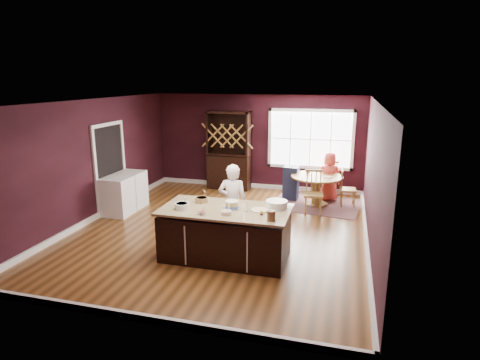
{
  "coord_description": "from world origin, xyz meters",
  "views": [
    {
      "loc": [
        2.49,
        -7.66,
        3.15
      ],
      "look_at": [
        0.35,
        0.27,
        1.05
      ],
      "focal_mm": 30.0,
      "sensor_mm": 36.0,
      "label": 1
    }
  ],
  "objects_px": {
    "chair_south": "(313,193)",
    "chair_north": "(329,178)",
    "dining_table": "(316,184)",
    "dryer": "(131,189)",
    "toddler": "(289,169)",
    "baker": "(233,203)",
    "high_chair": "(291,182)",
    "kitchen_island": "(226,234)",
    "layer_cake": "(232,205)",
    "washer": "(117,196)",
    "chair_east": "(348,188)",
    "seated_woman": "(329,177)",
    "hutch": "(229,151)"
  },
  "relations": [
    {
      "from": "dining_table",
      "to": "chair_east",
      "type": "relative_size",
      "value": 1.37
    },
    {
      "from": "kitchen_island",
      "to": "toddler",
      "type": "height_order",
      "value": "toddler"
    },
    {
      "from": "baker",
      "to": "high_chair",
      "type": "bearing_deg",
      "value": -107.92
    },
    {
      "from": "kitchen_island",
      "to": "high_chair",
      "type": "xyz_separation_m",
      "value": [
        0.63,
        3.85,
        0.03
      ]
    },
    {
      "from": "chair_east",
      "to": "chair_south",
      "type": "bearing_deg",
      "value": 131.78
    },
    {
      "from": "baker",
      "to": "high_chair",
      "type": "height_order",
      "value": "baker"
    },
    {
      "from": "seated_woman",
      "to": "dining_table",
      "type": "bearing_deg",
      "value": 40.16
    },
    {
      "from": "chair_east",
      "to": "dryer",
      "type": "height_order",
      "value": "chair_east"
    },
    {
      "from": "layer_cake",
      "to": "chair_north",
      "type": "xyz_separation_m",
      "value": [
        1.48,
        4.38,
        -0.47
      ]
    },
    {
      "from": "chair_south",
      "to": "baker",
      "type": "bearing_deg",
      "value": -130.45
    },
    {
      "from": "dining_table",
      "to": "hutch",
      "type": "distance_m",
      "value": 2.8
    },
    {
      "from": "layer_cake",
      "to": "high_chair",
      "type": "relative_size",
      "value": 0.35
    },
    {
      "from": "seated_woman",
      "to": "high_chair",
      "type": "height_order",
      "value": "seated_woman"
    },
    {
      "from": "chair_east",
      "to": "hutch",
      "type": "relative_size",
      "value": 0.42
    },
    {
      "from": "high_chair",
      "to": "washer",
      "type": "height_order",
      "value": "high_chair"
    },
    {
      "from": "dryer",
      "to": "dining_table",
      "type": "bearing_deg",
      "value": 17.4
    },
    {
      "from": "chair_north",
      "to": "dryer",
      "type": "bearing_deg",
      "value": 16.94
    },
    {
      "from": "chair_east",
      "to": "kitchen_island",
      "type": "bearing_deg",
      "value": 144.79
    },
    {
      "from": "kitchen_island",
      "to": "seated_woman",
      "type": "height_order",
      "value": "seated_woman"
    },
    {
      "from": "dryer",
      "to": "chair_south",
      "type": "bearing_deg",
      "value": 7.77
    },
    {
      "from": "layer_cake",
      "to": "hutch",
      "type": "xyz_separation_m",
      "value": [
        -1.38,
        4.44,
        0.13
      ]
    },
    {
      "from": "kitchen_island",
      "to": "chair_east",
      "type": "relative_size",
      "value": 2.4
    },
    {
      "from": "chair_east",
      "to": "seated_woman",
      "type": "bearing_deg",
      "value": 47.99
    },
    {
      "from": "chair_north",
      "to": "dryer",
      "type": "xyz_separation_m",
      "value": [
        -4.73,
        -2.24,
        -0.07
      ]
    },
    {
      "from": "washer",
      "to": "layer_cake",
      "type": "bearing_deg",
      "value": -24.85
    },
    {
      "from": "kitchen_island",
      "to": "hutch",
      "type": "bearing_deg",
      "value": 105.83
    },
    {
      "from": "high_chair",
      "to": "layer_cake",
      "type": "bearing_deg",
      "value": -94.09
    },
    {
      "from": "layer_cake",
      "to": "dryer",
      "type": "distance_m",
      "value": 3.92
    },
    {
      "from": "toddler",
      "to": "baker",
      "type": "bearing_deg",
      "value": -101.51
    },
    {
      "from": "layer_cake",
      "to": "dryer",
      "type": "height_order",
      "value": "layer_cake"
    },
    {
      "from": "seated_woman",
      "to": "toddler",
      "type": "relative_size",
      "value": 4.97
    },
    {
      "from": "toddler",
      "to": "chair_east",
      "type": "bearing_deg",
      "value": -10.68
    },
    {
      "from": "high_chair",
      "to": "chair_south",
      "type": "bearing_deg",
      "value": -53.81
    },
    {
      "from": "chair_south",
      "to": "chair_north",
      "type": "bearing_deg",
      "value": 73.92
    },
    {
      "from": "dining_table",
      "to": "high_chair",
      "type": "xyz_separation_m",
      "value": [
        -0.68,
        0.27,
        -0.07
      ]
    },
    {
      "from": "high_chair",
      "to": "hutch",
      "type": "relative_size",
      "value": 0.42
    },
    {
      "from": "dining_table",
      "to": "toddler",
      "type": "distance_m",
      "value": 0.87
    },
    {
      "from": "kitchen_island",
      "to": "layer_cake",
      "type": "height_order",
      "value": "layer_cake"
    },
    {
      "from": "chair_south",
      "to": "layer_cake",
      "type": "bearing_deg",
      "value": -119.63
    },
    {
      "from": "baker",
      "to": "chair_north",
      "type": "height_order",
      "value": "baker"
    },
    {
      "from": "baker",
      "to": "washer",
      "type": "relative_size",
      "value": 1.73
    },
    {
      "from": "layer_cake",
      "to": "chair_east",
      "type": "distance_m",
      "value": 4.14
    },
    {
      "from": "baker",
      "to": "chair_south",
      "type": "bearing_deg",
      "value": -129.3
    },
    {
      "from": "dining_table",
      "to": "kitchen_island",
      "type": "bearing_deg",
      "value": -110.08
    },
    {
      "from": "dining_table",
      "to": "dryer",
      "type": "distance_m",
      "value": 4.66
    },
    {
      "from": "chair_north",
      "to": "high_chair",
      "type": "distance_m",
      "value": 1.12
    },
    {
      "from": "chair_east",
      "to": "dining_table",
      "type": "bearing_deg",
      "value": 89.14
    },
    {
      "from": "chair_east",
      "to": "hutch",
      "type": "xyz_separation_m",
      "value": [
        -3.36,
        0.85,
        0.65
      ]
    },
    {
      "from": "dining_table",
      "to": "chair_south",
      "type": "bearing_deg",
      "value": -90.53
    },
    {
      "from": "washer",
      "to": "seated_woman",
      "type": "bearing_deg",
      "value": 27.55
    }
  ]
}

